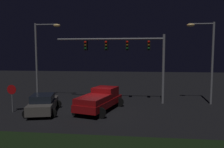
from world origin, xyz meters
name	(u,v)px	position (x,y,z in m)	size (l,w,h in m)	color
ground_plane	(97,111)	(0.00, 0.00, 0.00)	(80.00, 80.00, 0.00)	black
pickup_truck	(100,98)	(0.23, 0.33, 1.00)	(3.84, 5.74, 1.80)	maroon
car_sedan	(43,104)	(-4.17, -0.96, 0.74)	(3.12, 4.70, 1.51)	#514C47
traffic_signal_gantry	(128,50)	(2.35, 3.45, 5.03)	(10.32, 0.56, 6.50)	slate
street_lamp_left	(41,52)	(-6.25, 3.61, 4.90)	(2.65, 0.44, 7.72)	slate
street_lamp_right	(207,53)	(9.63, 3.63, 4.81)	(2.50, 0.44, 7.58)	slate
stop_sign	(12,93)	(-6.71, -1.10, 1.56)	(0.76, 0.08, 2.23)	slate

